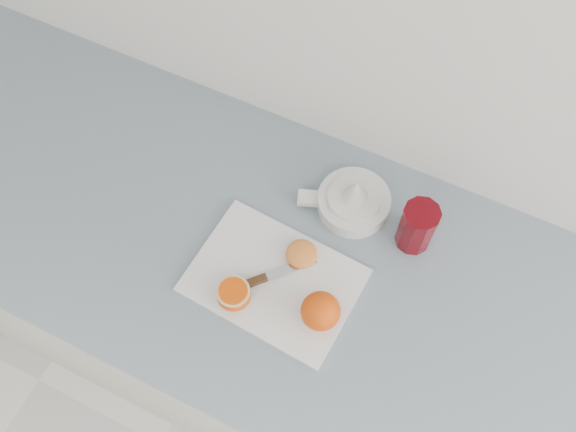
{
  "coord_description": "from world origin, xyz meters",
  "views": [
    {
      "loc": [
        0.02,
        1.26,
        2.03
      ],
      "look_at": [
        -0.22,
        1.75,
        0.96
      ],
      "focal_mm": 40.0,
      "sensor_mm": 36.0,
      "label": 1
    }
  ],
  "objects_px": {
    "cutting_board": "(274,281)",
    "citrus_juicer": "(353,200)",
    "counter": "(344,355)",
    "half_orange": "(234,294)",
    "red_tumbler": "(417,228)"
  },
  "relations": [
    {
      "from": "cutting_board",
      "to": "citrus_juicer",
      "type": "xyz_separation_m",
      "value": [
        0.07,
        0.21,
        0.02
      ]
    },
    {
      "from": "counter",
      "to": "cutting_board",
      "type": "bearing_deg",
      "value": -161.91
    },
    {
      "from": "counter",
      "to": "half_orange",
      "type": "bearing_deg",
      "value": -150.67
    },
    {
      "from": "cutting_board",
      "to": "half_orange",
      "type": "distance_m",
      "value": 0.09
    },
    {
      "from": "half_orange",
      "to": "counter",
      "type": "bearing_deg",
      "value": 29.33
    },
    {
      "from": "counter",
      "to": "citrus_juicer",
      "type": "distance_m",
      "value": 0.51
    },
    {
      "from": "citrus_juicer",
      "to": "counter",
      "type": "bearing_deg",
      "value": -60.81
    },
    {
      "from": "cutting_board",
      "to": "red_tumbler",
      "type": "relative_size",
      "value": 2.66
    },
    {
      "from": "half_orange",
      "to": "citrus_juicer",
      "type": "distance_m",
      "value": 0.3
    },
    {
      "from": "red_tumbler",
      "to": "citrus_juicer",
      "type": "bearing_deg",
      "value": 173.08
    },
    {
      "from": "half_orange",
      "to": "citrus_juicer",
      "type": "relative_size",
      "value": 0.35
    },
    {
      "from": "cutting_board",
      "to": "citrus_juicer",
      "type": "distance_m",
      "value": 0.23
    },
    {
      "from": "cutting_board",
      "to": "half_orange",
      "type": "bearing_deg",
      "value": -126.92
    },
    {
      "from": "citrus_juicer",
      "to": "cutting_board",
      "type": "bearing_deg",
      "value": -108.08
    },
    {
      "from": "counter",
      "to": "half_orange",
      "type": "height_order",
      "value": "half_orange"
    }
  ]
}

